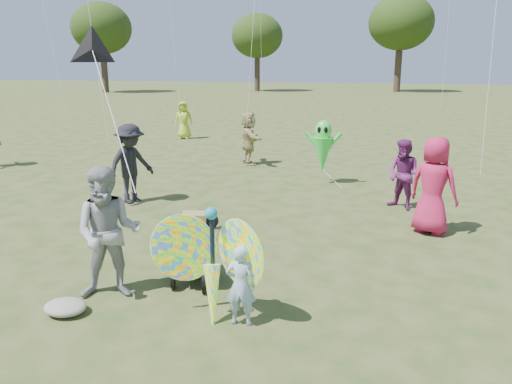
% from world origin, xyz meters
% --- Properties ---
extents(ground, '(160.00, 160.00, 0.00)m').
position_xyz_m(ground, '(0.00, 0.00, 0.00)').
color(ground, '#51592B').
rests_on(ground, ground).
extents(child_girl, '(0.40, 0.28, 1.05)m').
position_xyz_m(child_girl, '(0.27, -0.90, 0.53)').
color(child_girl, '#98B8D8').
rests_on(child_girl, ground).
extents(adult_man, '(1.10, 0.98, 1.88)m').
position_xyz_m(adult_man, '(-1.72, -0.63, 0.94)').
color(adult_man, '#9A9CA0').
rests_on(adult_man, ground).
extents(grey_bag, '(0.57, 0.47, 0.18)m').
position_xyz_m(grey_bag, '(-2.05, -1.25, 0.09)').
color(grey_bag, gray).
rests_on(grey_bag, ground).
extents(crowd_a, '(1.09, 0.95, 1.88)m').
position_xyz_m(crowd_a, '(2.78, 3.45, 0.94)').
color(crowd_a, '#BA1D4A').
rests_on(crowd_a, ground).
extents(crowd_b, '(1.12, 1.38, 1.86)m').
position_xyz_m(crowd_b, '(-3.90, 3.89, 0.93)').
color(crowd_b, black).
rests_on(crowd_b, ground).
extents(crowd_d, '(1.22, 1.63, 1.71)m').
position_xyz_m(crowd_d, '(-2.53, 9.05, 0.85)').
color(crowd_d, tan).
rests_on(crowd_d, ground).
extents(crowd_e, '(0.97, 0.93, 1.58)m').
position_xyz_m(crowd_e, '(2.26, 5.03, 0.79)').
color(crowd_e, '#6C2462').
rests_on(crowd_e, ground).
extents(crowd_g, '(0.89, 0.67, 1.62)m').
position_xyz_m(crowd_g, '(-6.86, 13.80, 0.81)').
color(crowd_g, '#B5CA2F').
rests_on(crowd_g, ground).
extents(jogging_stroller, '(0.72, 1.13, 1.09)m').
position_xyz_m(jogging_stroller, '(-0.75, 0.21, 0.61)').
color(jogging_stroller, black).
rests_on(jogging_stroller, ground).
extents(butterfly_kite, '(1.74, 0.75, 1.68)m').
position_xyz_m(butterfly_kite, '(-0.13, -0.83, 0.73)').
color(butterfly_kite, red).
rests_on(butterfly_kite, ground).
extents(delta_kite_rig, '(2.06, 2.04, 2.33)m').
position_xyz_m(delta_kite_rig, '(-2.91, 1.18, 3.41)').
color(delta_kite_rig, black).
rests_on(delta_kite_rig, ground).
extents(alien_kite, '(1.12, 0.69, 1.74)m').
position_xyz_m(alien_kite, '(0.16, 6.99, 0.97)').
color(alien_kite, '#35E345').
rests_on(alien_kite, ground).
extents(tree_line, '(91.78, 33.60, 10.79)m').
position_xyz_m(tree_line, '(3.67, 44.99, 6.86)').
color(tree_line, '#3A2D21').
rests_on(tree_line, ground).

